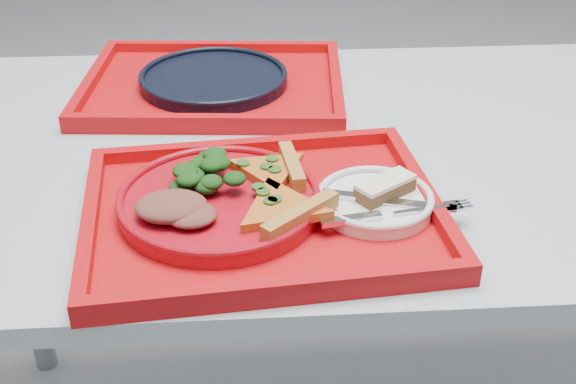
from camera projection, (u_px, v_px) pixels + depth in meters
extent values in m
cube|color=#AAB5BF|center=(387.00, 149.00, 1.13)|extent=(1.60, 0.80, 0.03)
cylinder|color=gray|center=(18.00, 242.00, 1.56)|extent=(0.05, 0.05, 0.72)
cube|color=#B7090D|center=(263.00, 216.00, 0.93)|extent=(0.48, 0.39, 0.01)
cube|color=#B7090D|center=(214.00, 87.00, 1.28)|extent=(0.48, 0.38, 0.01)
cylinder|color=#A90B17|center=(220.00, 203.00, 0.93)|extent=(0.26, 0.26, 0.02)
cylinder|color=white|center=(375.00, 203.00, 0.93)|extent=(0.15, 0.15, 0.01)
cylinder|color=black|center=(214.00, 80.00, 1.28)|extent=(0.26, 0.26, 0.02)
ellipsoid|color=black|center=(208.00, 168.00, 0.95)|extent=(0.08, 0.07, 0.04)
ellipsoid|color=brown|center=(171.00, 206.00, 0.88)|extent=(0.09, 0.07, 0.03)
cube|color=#4E2D1A|center=(385.00, 189.00, 0.93)|extent=(0.09, 0.07, 0.02)
cube|color=beige|center=(386.00, 182.00, 0.92)|extent=(0.09, 0.07, 0.01)
cube|color=silver|center=(383.00, 200.00, 0.92)|extent=(0.18, 0.07, 0.01)
cube|color=silver|center=(392.00, 213.00, 0.89)|extent=(0.19, 0.05, 0.01)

